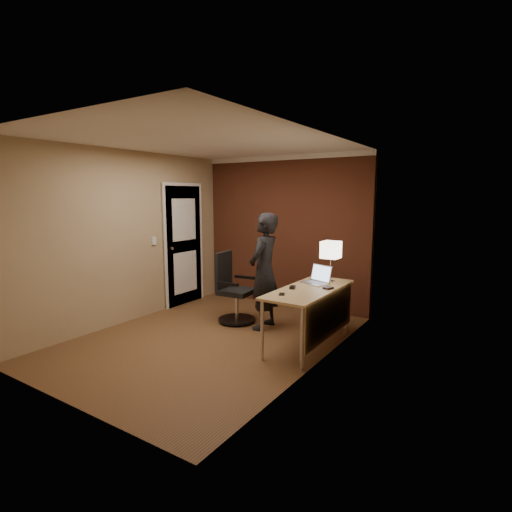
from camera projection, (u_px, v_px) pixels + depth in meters
name	position (u px, v px, depth m)	size (l,w,h in m)	color
room	(257.00, 226.00, 6.45)	(4.00, 4.00, 4.00)	brown
desk	(315.00, 299.00, 4.86)	(0.60, 1.50, 0.73)	tan
desk_lamp	(331.00, 250.00, 5.19)	(0.22, 0.22, 0.54)	silver
laptop	(318.00, 278.00, 5.16)	(0.40, 0.36, 0.23)	silver
mouse	(293.00, 287.00, 4.86)	(0.06, 0.10, 0.03)	black
phone	(282.00, 294.00, 4.57)	(0.06, 0.12, 0.01)	black
wallet	(328.00, 288.00, 4.85)	(0.09, 0.11, 0.02)	black
office_chair	(233.00, 292.00, 5.87)	(0.55, 0.59, 1.01)	black
person	(264.00, 271.00, 5.53)	(0.59, 0.39, 1.62)	black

